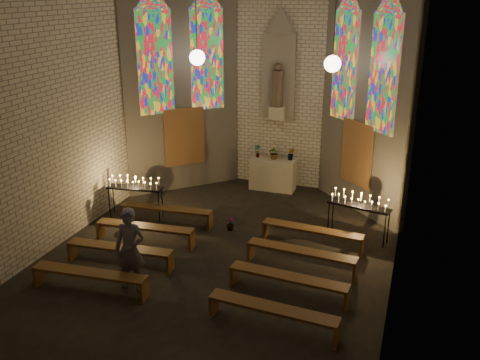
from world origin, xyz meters
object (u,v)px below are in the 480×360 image
Objects in this scene: altar at (273,174)px; votive_stand_left at (135,185)px; visitor at (130,249)px; votive_stand_right at (359,203)px; aisle_flower_pot at (230,224)px.

altar is 0.89× the size of votive_stand_left.
votive_stand_left is 3.71m from visitor.
visitor reaches higher than votive_stand_left.
votive_stand_right is 0.89× the size of visitor.
votive_stand_left is 6.04m from votive_stand_right.
altar is 6.76m from visitor.
aisle_flower_pot is 0.20× the size of visitor.
altar is at bearing 72.93° from visitor.
votive_stand_right is (3.23, 0.59, 0.81)m from aisle_flower_pot.
votive_stand_left reaches higher than altar.
visitor is at bearing -124.66° from votive_stand_right.
altar is at bearing 85.96° from aisle_flower_pot.
altar is at bearing 39.78° from votive_stand_left.
aisle_flower_pot is 3.38m from votive_stand_right.
votive_stand_right reaches higher than altar.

